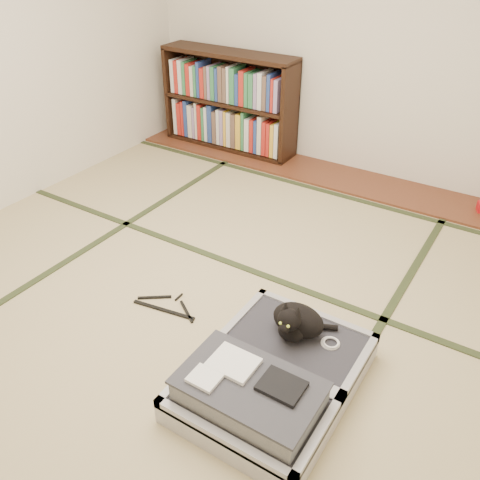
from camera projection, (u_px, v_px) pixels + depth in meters
The scene contains 9 objects.
floor at pixel (202, 298), 3.09m from camera, with size 4.50×4.50×0.00m, color tan.
wood_strip at pixel (335, 176), 4.51m from camera, with size 4.00×0.50×0.02m, color brown.
room_shell at pixel (189, 48), 2.30m from camera, with size 4.50×4.50×4.50m.
tatami_borders at pixel (245, 259), 3.44m from camera, with size 4.00×4.50×0.01m.
bookcase at pixel (229, 103), 4.84m from camera, with size 1.34×0.31×0.92m.
suitcase at pixel (270, 379), 2.43m from camera, with size 0.71×0.95×0.28m.
cat at pixel (296, 322), 2.57m from camera, with size 0.32×0.32×0.26m.
cable_coil at pixel (331, 343), 2.56m from camera, with size 0.10×0.10×0.02m.
hanger at pixel (167, 307), 3.01m from camera, with size 0.42×0.22×0.01m.
Camera 1 is at (1.49, -1.91, 1.97)m, focal length 38.00 mm.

